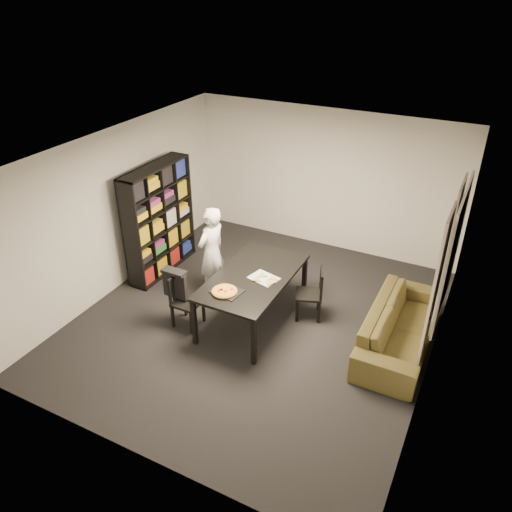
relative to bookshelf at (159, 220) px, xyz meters
The scene contains 16 objects.
room 2.26m from the bookshelf, 15.56° to the right, with size 5.01×5.51×2.61m.
window_pane 4.67m from the bookshelf, ahead, with size 0.02×1.40×1.60m, color black.
window_frame 4.67m from the bookshelf, ahead, with size 0.03×1.52×1.72m, color white.
curtain_left 4.59m from the bookshelf, ahead, with size 0.03×0.70×2.25m, color beige.
curtain_right 4.59m from the bookshelf, ahead, with size 0.03×0.70×2.25m, color beige.
bookshelf is the anchor object (origin of this frame).
dining_table 2.19m from the bookshelf, 16.04° to the right, with size 1.04×1.86×0.78m.
chair_left 1.74m from the bookshelf, 43.54° to the right, with size 0.39×0.39×0.83m.
chair_right 2.91m from the bookshelf, ahead, with size 0.49×0.49×0.82m.
draped_jacket 1.62m from the bookshelf, 46.31° to the right, with size 0.38×0.16×0.46m.
person 1.24m from the bookshelf, 13.40° to the right, with size 0.56×0.37×1.53m, color silver.
baking_tray 2.27m from the bookshelf, 30.02° to the right, with size 0.40×0.32×0.01m, color black.
pepperoni_pizza 2.28m from the bookshelf, 31.08° to the right, with size 0.35×0.35×0.03m.
kitchen_towel 2.35m from the bookshelf, 14.84° to the right, with size 0.40×0.30×0.01m, color silver.
pizza_slices 2.39m from the bookshelf, 15.14° to the right, with size 0.37×0.31×0.01m, color gold, non-canonical shape.
sofa 4.25m from the bookshelf, ahead, with size 2.13×0.83×0.62m, color #43441B.
Camera 1 is at (2.74, -5.43, 4.62)m, focal length 35.00 mm.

